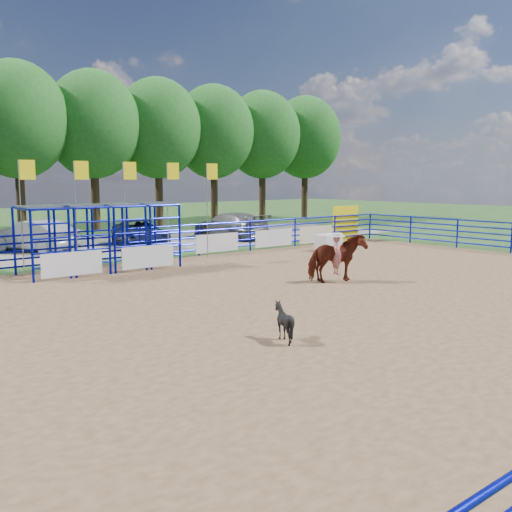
# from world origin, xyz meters

# --- Properties ---
(ground) EXTENTS (120.00, 120.00, 0.00)m
(ground) POSITION_xyz_m (0.00, 0.00, 0.00)
(ground) COLOR #315622
(ground) RESTS_ON ground
(arena_dirt) EXTENTS (30.00, 20.00, 0.02)m
(arena_dirt) POSITION_xyz_m (0.00, 0.00, 0.01)
(arena_dirt) COLOR #836141
(arena_dirt) RESTS_ON ground
(gravel_strip) EXTENTS (40.00, 10.00, 0.01)m
(gravel_strip) POSITION_xyz_m (0.00, 17.00, 0.01)
(gravel_strip) COLOR gray
(gravel_strip) RESTS_ON ground
(announcer_table) EXTENTS (1.59, 0.95, 0.79)m
(announcer_table) POSITION_xyz_m (9.12, 7.69, 0.42)
(announcer_table) COLOR silver
(announcer_table) RESTS_ON arena_dirt
(horse_and_rider) EXTENTS (2.14, 1.45, 2.35)m
(horse_and_rider) POSITION_xyz_m (2.97, 1.42, 0.91)
(horse_and_rider) COLOR maroon
(horse_and_rider) RESTS_ON arena_dirt
(calf) EXTENTS (0.99, 0.95, 0.84)m
(calf) POSITION_xyz_m (-3.16, -2.75, 0.44)
(calf) COLOR black
(calf) RESTS_ON arena_dirt
(car_b) EXTENTS (3.39, 4.89, 1.53)m
(car_b) POSITION_xyz_m (-2.33, 16.49, 0.77)
(car_b) COLOR #919499
(car_b) RESTS_ON gravel_strip
(car_c) EXTENTS (3.58, 5.46, 1.40)m
(car_c) POSITION_xyz_m (2.65, 15.01, 0.71)
(car_c) COLOR #141933
(car_c) RESTS_ON gravel_strip
(car_d) EXTENTS (2.43, 5.42, 1.54)m
(car_d) POSITION_xyz_m (8.78, 15.42, 0.78)
(car_d) COLOR slate
(car_d) RESTS_ON gravel_strip
(perimeter_fence) EXTENTS (30.10, 20.10, 1.50)m
(perimeter_fence) POSITION_xyz_m (0.00, 0.00, 0.75)
(perimeter_fence) COLOR #060C92
(perimeter_fence) RESTS_ON ground
(chute_assembly) EXTENTS (19.32, 2.41, 4.20)m
(chute_assembly) POSITION_xyz_m (-1.90, 8.84, 1.26)
(chute_assembly) COLOR #060C92
(chute_assembly) RESTS_ON ground
(treeline) EXTENTS (56.40, 6.40, 11.24)m
(treeline) POSITION_xyz_m (0.00, 26.00, 7.53)
(treeline) COLOR #3F2B19
(treeline) RESTS_ON ground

